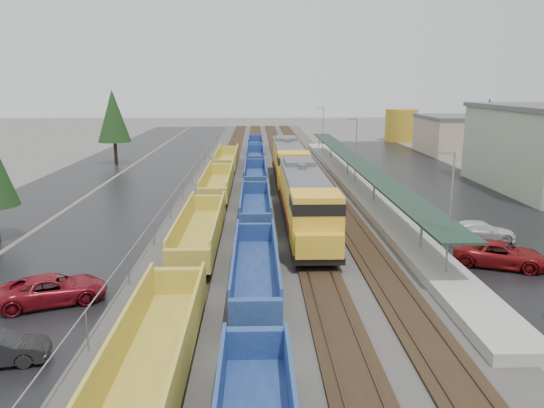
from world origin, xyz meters
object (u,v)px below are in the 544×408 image
Objects in this scene: storage_tank at (401,125)px; parked_car_west_c at (53,290)px; parked_car_east_c at (480,231)px; well_string_blue at (255,207)px; well_string_yellow at (201,232)px; parked_car_east_b at (500,255)px; locomotive_trail at (289,162)px; locomotive_lead at (305,200)px.

parked_car_west_c is at bearing -116.60° from storage_tank.
parked_car_west_c is 1.11× the size of parked_car_east_c.
well_string_blue is 19.79× the size of parked_car_west_c.
parked_car_east_b is at bearing -12.84° from well_string_yellow.
storage_tank is 79.13m from parked_car_east_b.
locomotive_trail is 27.39m from parked_car_east_c.
locomotive_trail is 26.44m from well_string_yellow.
well_string_blue is at bearing -52.87° from parked_car_west_c.
locomotive_lead is 4.28× the size of parked_car_east_c.
locomotive_lead is 1.00× the size of locomotive_trail.
parked_car_east_b is at bearing -100.44° from storage_tank.
parked_car_east_c is (1.13, 5.85, -0.07)m from parked_car_east_b.
locomotive_lead reaches higher than parked_car_east_c.
well_string_yellow is at bearing -115.20° from storage_tank.
locomotive_lead is at bearing -110.96° from storage_tank.
storage_tank is 1.17× the size of parked_car_west_c.
storage_tank reaches higher than parked_car_west_c.
locomotive_trail is at bearing 76.56° from well_string_blue.
well_string_yellow is 21.29m from parked_car_east_c.
parked_car_west_c is at bearing 123.76° from parked_car_east_b.
storage_tank is (26.45, 48.03, 0.69)m from locomotive_trail.
parked_car_east_c is at bearing 12.02° from parked_car_east_b.
storage_tank is 1.29× the size of parked_car_east_c.
locomotive_trail reaches higher than well_string_yellow.
well_string_blue is 20.71m from parked_car_east_b.
well_string_yellow reaches higher than well_string_blue.
locomotive_trail is at bearing 90.00° from locomotive_lead.
parked_car_east_c is (13.25, -2.90, -1.88)m from locomotive_lead.
parked_car_west_c reaches higher than parked_car_east_c.
parked_car_east_c is (13.25, -23.90, -1.88)m from locomotive_trail.
storage_tank is at bearing 12.54° from parked_car_east_b.
parked_car_east_c is (-13.20, -71.93, -2.57)m from storage_tank.
well_string_blue is (-4.00, 4.26, -1.48)m from locomotive_lead.
locomotive_trail is at bearing 72.36° from well_string_yellow.
well_string_blue reaches higher than parked_car_east_c.
parked_car_west_c is at bearing -113.37° from locomotive_trail.
locomotive_lead is 3.87× the size of parked_car_west_c.
locomotive_lead is 20.62m from parked_car_west_c.
well_string_blue is (-4.00, -16.74, -1.48)m from locomotive_trail.
locomotive_lead is 73.93m from storage_tank.
well_string_yellow is at bearing -57.48° from parked_car_west_c.
parked_car_east_b is at bearing 174.22° from parked_car_east_c.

